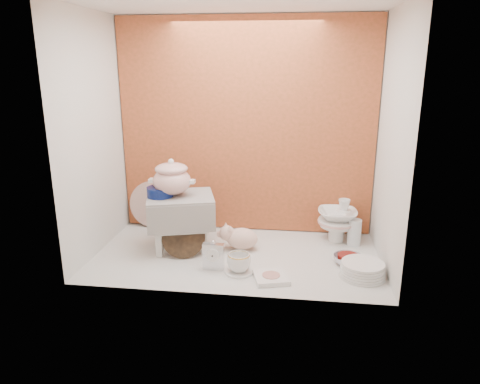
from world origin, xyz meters
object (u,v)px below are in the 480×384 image
object	(u,v)px
dinner_plate_stack	(362,270)
gold_rim_teacup	(239,262)
floral_platter	(153,204)
porcelain_tower	(337,220)
blue_white_vase	(186,216)
crystal_bowl	(348,260)
step_stool	(181,222)
plush_pig	(242,238)
soup_tureen	(172,177)
mantel_clock	(213,255)

from	to	relation	value
dinner_plate_stack	gold_rim_teacup	bearing A→B (deg)	-176.70
floral_platter	gold_rim_teacup	world-z (taller)	floral_platter
gold_rim_teacup	porcelain_tower	distance (m)	0.84
blue_white_vase	crystal_bowl	distance (m)	1.19
gold_rim_teacup	dinner_plate_stack	world-z (taller)	gold_rim_teacup
step_stool	plush_pig	size ratio (longest dim) A/B	1.58
blue_white_vase	gold_rim_teacup	xyz separation A→B (m)	(0.46, -0.61, -0.06)
step_stool	crystal_bowl	bearing A→B (deg)	-22.60
soup_tureen	floral_platter	size ratio (longest dim) A/B	0.81
step_stool	mantel_clock	size ratio (longest dim) A/B	2.29
dinner_plate_stack	plush_pig	bearing A→B (deg)	157.82
blue_white_vase	dinner_plate_stack	world-z (taller)	blue_white_vase
step_stool	blue_white_vase	xyz separation A→B (m)	(-0.04, 0.29, -0.06)
plush_pig	porcelain_tower	xyz separation A→B (m)	(0.63, 0.23, 0.07)
floral_platter	dinner_plate_stack	world-z (taller)	floral_platter
mantel_clock	dinner_plate_stack	xyz separation A→B (m)	(0.87, 0.02, -0.05)
dinner_plate_stack	porcelain_tower	world-z (taller)	porcelain_tower
porcelain_tower	crystal_bowl	bearing A→B (deg)	-83.38
blue_white_vase	gold_rim_teacup	size ratio (longest dim) A/B	1.77
step_stool	plush_pig	xyz separation A→B (m)	(0.40, 0.02, -0.10)
dinner_plate_stack	porcelain_tower	size ratio (longest dim) A/B	0.87
mantel_clock	porcelain_tower	world-z (taller)	porcelain_tower
mantel_clock	gold_rim_teacup	world-z (taller)	mantel_clock
plush_pig	dinner_plate_stack	bearing A→B (deg)	-4.22
mantel_clock	porcelain_tower	xyz separation A→B (m)	(0.76, 0.55, 0.06)
gold_rim_teacup	crystal_bowl	distance (m)	0.68
crystal_bowl	soup_tureen	bearing A→B (deg)	174.18
plush_pig	crystal_bowl	distance (m)	0.69
plush_pig	porcelain_tower	distance (m)	0.67
floral_platter	gold_rim_teacup	distance (m)	1.01
floral_platter	blue_white_vase	world-z (taller)	floral_platter
gold_rim_teacup	mantel_clock	bearing A→B (deg)	170.63
floral_platter	step_stool	bearing A→B (deg)	-49.34
step_stool	plush_pig	world-z (taller)	step_stool
soup_tureen	gold_rim_teacup	world-z (taller)	soup_tureen
blue_white_vase	plush_pig	size ratio (longest dim) A/B	0.92
dinner_plate_stack	crystal_bowl	xyz separation A→B (m)	(-0.06, 0.16, -0.02)
floral_platter	crystal_bowl	distance (m)	1.47
step_stool	floral_platter	bearing A→B (deg)	114.47
dinner_plate_stack	step_stool	bearing A→B (deg)	166.22
gold_rim_teacup	blue_white_vase	bearing A→B (deg)	127.37
floral_platter	gold_rim_teacup	bearing A→B (deg)	-42.80
blue_white_vase	dinner_plate_stack	xyz separation A→B (m)	(1.18, -0.57, -0.08)
soup_tureen	crystal_bowl	world-z (taller)	soup_tureen
plush_pig	mantel_clock	bearing A→B (deg)	-94.57
porcelain_tower	blue_white_vase	bearing A→B (deg)	178.27
soup_tureen	floral_platter	xyz separation A→B (m)	(-0.26, 0.37, -0.31)
step_stool	floral_platter	distance (m)	0.48
plush_pig	dinner_plate_stack	size ratio (longest dim) A/B	1.01
mantel_clock	gold_rim_teacup	xyz separation A→B (m)	(0.16, -0.03, -0.03)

